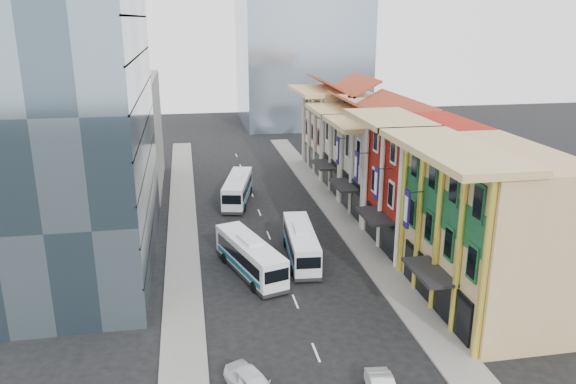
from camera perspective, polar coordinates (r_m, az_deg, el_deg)
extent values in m
plane|color=black|center=(37.26, 3.22, -16.79)|extent=(200.00, 200.00, 0.00)
cube|color=slate|center=(58.20, 6.34, -3.77)|extent=(3.00, 90.00, 0.15)
cube|color=slate|center=(55.97, -10.65, -4.85)|extent=(3.00, 90.00, 0.15)
cube|color=tan|center=(43.65, 19.97, -3.71)|extent=(8.00, 14.00, 12.00)
cube|color=maroon|center=(53.74, 13.69, 0.71)|extent=(8.00, 10.00, 12.00)
cube|color=beige|center=(62.46, 10.17, 2.28)|extent=(8.00, 9.00, 10.00)
cube|color=beige|center=(70.70, 7.66, 4.14)|extent=(8.00, 9.00, 10.00)
cube|color=beige|center=(80.43, 5.39, 6.17)|extent=(8.00, 12.00, 11.00)
cube|color=#384B58|center=(50.22, -21.47, 9.40)|extent=(12.00, 26.00, 30.00)
cube|color=gray|center=(73.77, -16.85, 5.69)|extent=(10.00, 18.00, 14.00)
imported|color=silver|center=(34.04, -3.60, -18.93)|extent=(3.48, 4.80, 1.52)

